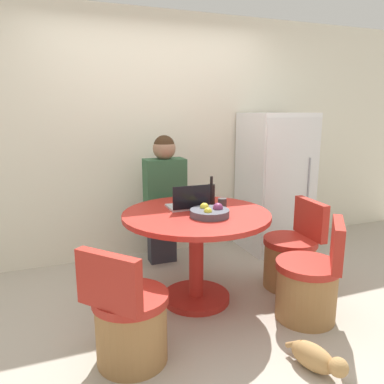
# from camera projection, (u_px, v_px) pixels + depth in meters

# --- Properties ---
(ground_plane) EXTENTS (12.00, 12.00, 0.00)m
(ground_plane) POSITION_uv_depth(u_px,v_px,m) (206.00, 314.00, 2.98)
(ground_plane) COLOR #B2A899
(wall_back) EXTENTS (7.00, 0.06, 2.60)m
(wall_back) POSITION_uv_depth(u_px,v_px,m) (153.00, 137.00, 4.05)
(wall_back) COLOR silver
(wall_back) RESTS_ON ground_plane
(refrigerator) EXTENTS (0.69, 0.67, 1.56)m
(refrigerator) POSITION_uv_depth(u_px,v_px,m) (275.00, 182.00, 4.27)
(refrigerator) COLOR white
(refrigerator) RESTS_ON ground_plane
(dining_table) EXTENTS (1.21, 1.21, 0.77)m
(dining_table) POSITION_uv_depth(u_px,v_px,m) (196.00, 236.00, 3.08)
(dining_table) COLOR #B2261E
(dining_table) RESTS_ON ground_plane
(chair_near_right_corner) EXTENTS (0.56, 0.55, 0.80)m
(chair_near_right_corner) POSITION_uv_depth(u_px,v_px,m) (309.00, 286.00, 2.87)
(chair_near_right_corner) COLOR #9E7042
(chair_near_right_corner) RESTS_ON ground_plane
(chair_near_left_corner) EXTENTS (0.56, 0.55, 0.80)m
(chair_near_left_corner) POSITION_uv_depth(u_px,v_px,m) (130.00, 323.00, 2.36)
(chair_near_left_corner) COLOR #9E7042
(chair_near_left_corner) RESTS_ON ground_plane
(chair_right_side) EXTENTS (0.48, 0.48, 0.80)m
(chair_right_side) POSITION_uv_depth(u_px,v_px,m) (291.00, 258.00, 3.40)
(chair_right_side) COLOR #9E7042
(chair_right_side) RESTS_ON ground_plane
(person_seated) EXTENTS (0.40, 0.37, 1.35)m
(person_seated) POSITION_uv_depth(u_px,v_px,m) (164.00, 194.00, 3.78)
(person_seated) COLOR #2D2D38
(person_seated) RESTS_ON ground_plane
(laptop) EXTENTS (0.33, 0.23, 0.21)m
(laptop) POSITION_uv_depth(u_px,v_px,m) (189.00, 203.00, 3.16)
(laptop) COLOR #B7B7BC
(laptop) RESTS_ON dining_table
(fruit_bowl) EXTENTS (0.31, 0.31, 0.10)m
(fruit_bowl) POSITION_uv_depth(u_px,v_px,m) (210.00, 212.00, 2.92)
(fruit_bowl) COLOR #4C4C56
(fruit_bowl) RESTS_ON dining_table
(coffee_cup) EXTENTS (0.07, 0.07, 0.09)m
(coffee_cup) POSITION_uv_depth(u_px,v_px,m) (222.00, 204.00, 3.14)
(coffee_cup) COLOR #383333
(coffee_cup) RESTS_ON dining_table
(bottle) EXTENTS (0.06, 0.06, 0.25)m
(bottle) POSITION_uv_depth(u_px,v_px,m) (211.00, 194.00, 3.27)
(bottle) COLOR black
(bottle) RESTS_ON dining_table
(cat) EXTENTS (0.23, 0.42, 0.17)m
(cat) POSITION_uv_depth(u_px,v_px,m) (316.00, 358.00, 2.31)
(cat) COLOR tan
(cat) RESTS_ON ground_plane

